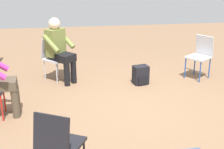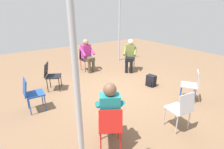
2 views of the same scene
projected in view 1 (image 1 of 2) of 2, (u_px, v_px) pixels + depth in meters
ground_plane at (135, 110)px, 4.93m from camera, size 14.00×14.00×0.00m
chair_northwest at (201, 54)px, 6.19m from camera, size 0.57×0.58×0.85m
chair_southeast at (58, 143)px, 3.13m from camera, size 0.57×0.55×0.85m
chair_southwest at (54, 56)px, 6.07m from camera, size 0.58×0.58×0.85m
person_in_olive at (59, 47)px, 5.90m from camera, size 0.63×0.63×1.24m
backpack_near_laptop_user at (141, 76)px, 5.96m from camera, size 0.29×0.32×0.36m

